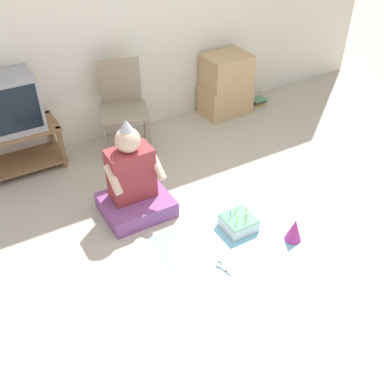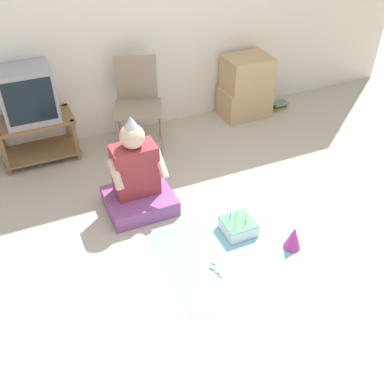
{
  "view_description": "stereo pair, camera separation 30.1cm",
  "coord_description": "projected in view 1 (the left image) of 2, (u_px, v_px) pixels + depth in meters",
  "views": [
    {
      "loc": [
        -1.53,
        -1.93,
        2.46
      ],
      "look_at": [
        -0.16,
        0.41,
        0.35
      ],
      "focal_mm": 42.0,
      "sensor_mm": 36.0,
      "label": 1
    },
    {
      "loc": [
        -1.26,
        -2.07,
        2.46
      ],
      "look_at": [
        -0.16,
        0.41,
        0.35
      ],
      "focal_mm": 42.0,
      "sensor_mm": 36.0,
      "label": 2
    }
  ],
  "objects": [
    {
      "name": "person_seated",
      "position": [
        133.0,
        184.0,
        3.64
      ],
      "size": [
        0.55,
        0.48,
        0.85
      ],
      "color": "#8C4C8C",
      "rests_on": "ground_plane"
    },
    {
      "name": "plastic_spoon_near",
      "position": [
        222.0,
        262.0,
        3.32
      ],
      "size": [
        0.05,
        0.14,
        0.01
      ],
      "color": "white",
      "rests_on": "party_cloth"
    },
    {
      "name": "cardboard_box_stack",
      "position": [
        226.0,
        85.0,
        4.98
      ],
      "size": [
        0.53,
        0.39,
        0.68
      ],
      "color": "tan",
      "rests_on": "ground_plane"
    },
    {
      "name": "ground_plane",
      "position": [
        237.0,
        250.0,
        3.43
      ],
      "size": [
        16.0,
        16.0,
        0.0
      ],
      "primitive_type": "plane",
      "color": "#BCB29E"
    },
    {
      "name": "birthday_cake",
      "position": [
        238.0,
        223.0,
        3.59
      ],
      "size": [
        0.25,
        0.25,
        0.18
      ],
      "color": "white",
      "rests_on": "party_cloth"
    },
    {
      "name": "tv_stand",
      "position": [
        21.0,
        145.0,
        4.14
      ],
      "size": [
        0.71,
        0.41,
        0.43
      ],
      "color": "olive",
      "rests_on": "ground_plane"
    },
    {
      "name": "book_pile",
      "position": [
        258.0,
        101.0,
        5.3
      ],
      "size": [
        0.17,
        0.12,
        0.08
      ],
      "color": "#A88933",
      "rests_on": "ground_plane"
    },
    {
      "name": "party_cloth",
      "position": [
        241.0,
        246.0,
        3.46
      ],
      "size": [
        1.16,
        0.9,
        0.01
      ],
      "color": "#7FC6E0",
      "rests_on": "ground_plane"
    },
    {
      "name": "tv",
      "position": [
        10.0,
        103.0,
        3.88
      ],
      "size": [
        0.47,
        0.39,
        0.49
      ],
      "color": "#99999E",
      "rests_on": "tv_stand"
    },
    {
      "name": "folding_chair",
      "position": [
        122.0,
        101.0,
        4.3
      ],
      "size": [
        0.57,
        0.55,
        0.88
      ],
      "color": "gray",
      "rests_on": "ground_plane"
    },
    {
      "name": "party_hat_blue",
      "position": [
        294.0,
        230.0,
        3.46
      ],
      "size": [
        0.13,
        0.13,
        0.19
      ],
      "color": "#CC338C",
      "rests_on": "party_cloth"
    },
    {
      "name": "wall_back",
      "position": [
        111.0,
        6.0,
        4.11
      ],
      "size": [
        6.4,
        0.06,
        2.55
      ],
      "color": "silver",
      "rests_on": "ground_plane"
    },
    {
      "name": "plastic_spoon_far",
      "position": [
        220.0,
        266.0,
        3.28
      ],
      "size": [
        0.05,
        0.14,
        0.01
      ],
      "color": "white",
      "rests_on": "party_cloth"
    }
  ]
}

